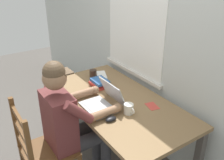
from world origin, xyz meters
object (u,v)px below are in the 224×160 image
object	(u,v)px
desk	(116,107)
computer_mouse	(111,119)
landscape_photo_print	(152,106)
book_stack_main	(99,83)
wooden_chair	(42,152)
seated_person	(71,119)
laptop	(104,101)
coffee_mug_dark	(93,74)
coffee_mug_white	(129,109)

from	to	relation	value
desk	computer_mouse	xyz separation A→B (m)	(0.26, -0.23, 0.10)
landscape_photo_print	book_stack_main	bearing A→B (deg)	-150.19
desk	landscape_photo_print	bearing A→B (deg)	36.57
wooden_chair	landscape_photo_print	xyz separation A→B (m)	(0.28, 0.96, 0.27)
seated_person	laptop	distance (m)	0.33
coffee_mug_dark	coffee_mug_white	bearing A→B (deg)	-7.74
landscape_photo_print	coffee_mug_dark	bearing A→B (deg)	-158.85
desk	seated_person	world-z (taller)	seated_person
coffee_mug_dark	desk	bearing A→B (deg)	-6.73
coffee_mug_dark	laptop	bearing A→B (deg)	-21.04
desk	seated_person	xyz separation A→B (m)	(-0.01, -0.47, 0.04)
computer_mouse	landscape_photo_print	distance (m)	0.44
desk	landscape_photo_print	size ratio (longest dim) A/B	12.05
laptop	landscape_photo_print	size ratio (longest dim) A/B	2.54
wooden_chair	laptop	xyz separation A→B (m)	(0.03, 0.59, 0.32)
coffee_mug_dark	landscape_photo_print	world-z (taller)	coffee_mug_dark
desk	coffee_mug_white	xyz separation A→B (m)	(0.25, -0.04, 0.13)
desk	seated_person	distance (m)	0.47
landscape_photo_print	desk	bearing A→B (deg)	-131.70
computer_mouse	coffee_mug_white	size ratio (longest dim) A/B	0.82
seated_person	coffee_mug_dark	bearing A→B (deg)	135.52
coffee_mug_white	seated_person	bearing A→B (deg)	-120.67
desk	seated_person	size ratio (longest dim) A/B	1.27
laptop	coffee_mug_white	xyz separation A→B (m)	(0.22, 0.12, -0.01)
computer_mouse	book_stack_main	world-z (taller)	book_stack_main
coffee_mug_white	computer_mouse	bearing A→B (deg)	-87.48
seated_person	wooden_chair	xyz separation A→B (m)	(-0.00, -0.28, -0.22)
seated_person	coffee_mug_dark	xyz separation A→B (m)	(-0.55, 0.54, 0.09)
wooden_chair	coffee_mug_dark	bearing A→B (deg)	123.81
coffee_mug_white	book_stack_main	size ratio (longest dim) A/B	0.60
coffee_mug_white	laptop	bearing A→B (deg)	-152.37
seated_person	coffee_mug_white	xyz separation A→B (m)	(0.25, 0.43, 0.09)
wooden_chair	book_stack_main	distance (m)	0.88
wooden_chair	coffee_mug_dark	world-z (taller)	wooden_chair
seated_person	wooden_chair	distance (m)	0.36
coffee_mug_dark	landscape_photo_print	bearing A→B (deg)	9.42
landscape_photo_print	laptop	bearing A→B (deg)	-112.57
wooden_chair	landscape_photo_print	size ratio (longest dim) A/B	7.14
seated_person	desk	bearing A→B (deg)	89.08
desk	laptop	bearing A→B (deg)	-80.30
computer_mouse	seated_person	bearing A→B (deg)	-137.59
laptop	landscape_photo_print	distance (m)	0.44
desk	coffee_mug_dark	distance (m)	0.57
laptop	desk	bearing A→B (deg)	99.70
computer_mouse	coffee_mug_white	bearing A→B (deg)	92.52
seated_person	laptop	xyz separation A→B (m)	(0.03, 0.31, 0.09)
coffee_mug_dark	book_stack_main	bearing A→B (deg)	-14.77
seated_person	computer_mouse	xyz separation A→B (m)	(0.26, 0.24, 0.06)
wooden_chair	coffee_mug_white	world-z (taller)	wooden_chair
wooden_chair	laptop	world-z (taller)	laptop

